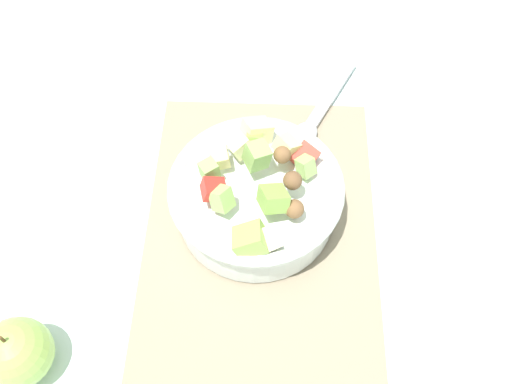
# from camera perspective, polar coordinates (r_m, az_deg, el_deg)

# --- Properties ---
(ground_plane) EXTENTS (2.40, 2.40, 0.00)m
(ground_plane) POSITION_cam_1_polar(r_m,az_deg,el_deg) (0.79, 0.48, -3.36)
(ground_plane) COLOR silver
(placemat) EXTENTS (0.44, 0.31, 0.01)m
(placemat) POSITION_cam_1_polar(r_m,az_deg,el_deg) (0.79, 0.48, -3.25)
(placemat) COLOR gray
(placemat) RESTS_ON ground_plane
(salad_bowl) EXTENTS (0.23, 0.23, 0.12)m
(salad_bowl) POSITION_cam_1_polar(r_m,az_deg,el_deg) (0.76, 0.03, -0.35)
(salad_bowl) COLOR white
(salad_bowl) RESTS_ON placemat
(serving_spoon) EXTENTS (0.19, 0.12, 0.01)m
(serving_spoon) POSITION_cam_1_polar(r_m,az_deg,el_deg) (0.89, 5.85, 7.26)
(serving_spoon) COLOR #B7B7BC
(serving_spoon) RESTS_ON placemat
(whole_apple) EXTENTS (0.08, 0.08, 0.09)m
(whole_apple) POSITION_cam_1_polar(r_m,az_deg,el_deg) (0.73, -22.43, -14.42)
(whole_apple) COLOR #9EC656
(whole_apple) RESTS_ON ground_plane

